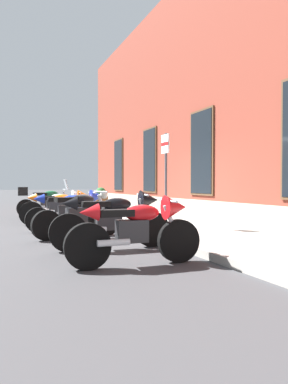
% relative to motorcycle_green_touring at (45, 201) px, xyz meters
% --- Properties ---
extents(ground_plane, '(140.00, 140.00, 0.00)m').
position_rel_motorcycle_green_touring_xyz_m(ground_plane, '(4.16, 1.31, -0.56)').
color(ground_plane, '#38383A').
extents(sidewalk, '(28.47, 2.66, 0.13)m').
position_rel_motorcycle_green_touring_xyz_m(sidewalk, '(4.16, 2.64, -0.50)').
color(sidewalk, gray).
rests_on(sidewalk, ground_plane).
extents(motorcycle_green_touring, '(0.62, 2.17, 1.36)m').
position_rel_motorcycle_green_touring_xyz_m(motorcycle_green_touring, '(0.00, 0.00, 0.00)').
color(motorcycle_green_touring, black).
rests_on(motorcycle_green_touring, ground_plane).
extents(motorcycle_white_sport, '(0.62, 2.15, 0.98)m').
position_rel_motorcycle_green_touring_xyz_m(motorcycle_white_sport, '(1.42, 0.24, -0.02)').
color(motorcycle_white_sport, black).
rests_on(motorcycle_white_sport, ground_plane).
extents(motorcycle_orange_sport, '(0.62, 2.20, 1.00)m').
position_rel_motorcycle_green_touring_xyz_m(motorcycle_orange_sport, '(2.71, 0.12, -0.02)').
color(motorcycle_orange_sport, black).
rests_on(motorcycle_orange_sport, ground_plane).
extents(motorcycle_blue_sport, '(0.62, 2.13, 1.03)m').
position_rel_motorcycle_green_touring_xyz_m(motorcycle_blue_sport, '(4.23, 0.13, -0.00)').
color(motorcycle_blue_sport, black).
rests_on(motorcycle_blue_sport, ground_plane).
extents(motorcycle_black_naked, '(0.69, 2.05, 1.02)m').
position_rel_motorcycle_green_touring_xyz_m(motorcycle_black_naked, '(5.43, 0.03, -0.07)').
color(motorcycle_black_naked, black).
rests_on(motorcycle_black_naked, ground_plane).
extents(motorcycle_black_sport, '(0.62, 2.20, 1.05)m').
position_rel_motorcycle_green_touring_xyz_m(motorcycle_black_sport, '(7.04, 0.33, 0.01)').
color(motorcycle_black_sport, black).
rests_on(motorcycle_black_sport, ground_plane).
extents(motorcycle_red_sport, '(0.62, 2.01, 1.00)m').
position_rel_motorcycle_green_touring_xyz_m(motorcycle_red_sport, '(8.42, 0.23, -0.01)').
color(motorcycle_red_sport, black).
rests_on(motorcycle_red_sport, ground_plane).
extents(parking_sign, '(0.36, 0.07, 2.23)m').
position_rel_motorcycle_green_touring_xyz_m(parking_sign, '(5.58, 2.05, 1.02)').
color(parking_sign, '#4C4C51').
rests_on(parking_sign, sidewalk).
extents(barrel_planter, '(0.60, 0.60, 0.91)m').
position_rel_motorcycle_green_touring_xyz_m(barrel_planter, '(-0.43, 2.20, -0.04)').
color(barrel_planter, brown).
rests_on(barrel_planter, sidewalk).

